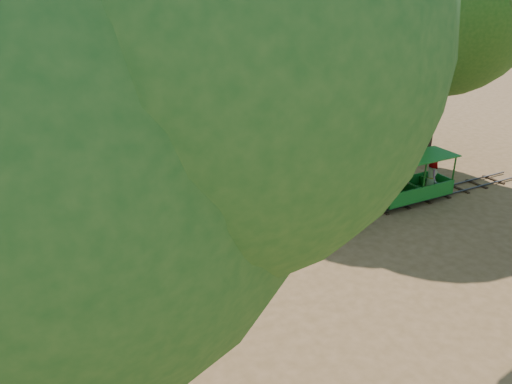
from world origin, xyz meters
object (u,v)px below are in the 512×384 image
carriage_front (323,202)px  carriage_rear (411,181)px  fence (191,148)px  locomotive (233,195)px

carriage_front → carriage_rear: 3.87m
carriage_front → fence: 8.13m
carriage_rear → carriage_front: bearing=-179.5°
locomotive → carriage_rear: bearing=0.1°
locomotive → carriage_rear: (7.12, 0.01, -0.91)m
locomotive → carriage_front: locomotive is taller
fence → locomotive: bearing=-101.7°
locomotive → carriage_front: size_ratio=0.96×
carriage_rear → locomotive: bearing=-179.9°
locomotive → fence: bearing=78.3°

